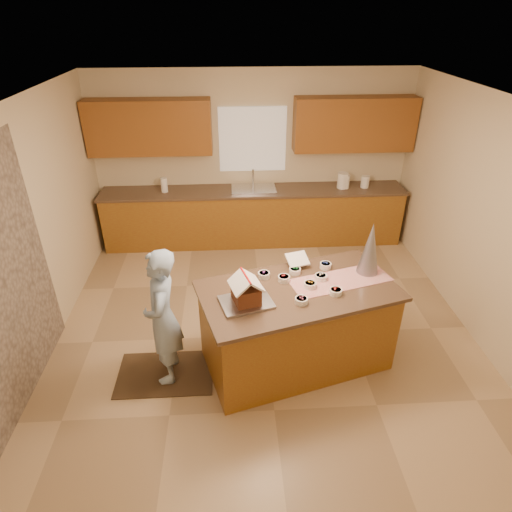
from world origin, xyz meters
The scene contains 27 objects.
floor centered at (0.00, 0.00, 0.00)m, with size 5.50×5.50×0.00m, color tan.
ceiling centered at (0.00, 0.00, 2.70)m, with size 5.50×5.50×0.00m, color silver.
wall_back centered at (0.00, 2.75, 1.35)m, with size 5.50×5.50×0.00m, color beige.
wall_front centered at (0.00, -2.75, 1.35)m, with size 5.50×5.50×0.00m, color beige.
wall_left centered at (-2.50, 0.00, 1.35)m, with size 5.50×5.50×0.00m, color beige.
wall_right centered at (2.50, 0.00, 1.35)m, with size 5.50×5.50×0.00m, color beige.
window_curtain centered at (0.00, 2.72, 1.65)m, with size 1.05×0.03×1.00m, color white.
back_counter_base centered at (0.00, 2.45, 0.44)m, with size 4.80×0.60×0.88m, color brown.
back_counter_top centered at (0.00, 2.45, 0.90)m, with size 4.85×0.63×0.04m, color brown.
upper_cabinet_left centered at (-1.55, 2.57, 1.90)m, with size 1.85×0.35×0.80m, color brown.
upper_cabinet_right centered at (1.55, 2.57, 1.90)m, with size 1.85×0.35×0.80m, color brown.
sink centered at (0.00, 2.45, 0.89)m, with size 0.70×0.45×0.12m, color silver.
faucet centered at (0.00, 2.63, 1.06)m, with size 0.03×0.03×0.28m, color silver.
island_base centered at (0.30, -0.45, 0.47)m, with size 1.91×0.95×0.93m, color brown.
island_top centered at (0.30, -0.45, 0.95)m, with size 1.99×1.04×0.04m, color brown.
table_runner centered at (0.76, -0.32, 0.98)m, with size 1.06×0.38×0.01m, color #A00B10.
baking_tray centered at (-0.25, -0.67, 0.99)m, with size 0.49×0.36×0.03m, color silver.
cookbook centered at (0.34, -0.02, 1.07)m, with size 0.23×0.02×0.19m, color white.
tinsel_tree centered at (1.08, -0.18, 1.27)m, with size 0.23×0.23×0.58m, color #B3B4C0.
rug centered at (-1.13, -0.57, 0.01)m, with size 1.03×0.67×0.01m, color black.
boy centered at (-1.08, -0.57, 0.77)m, with size 0.55×0.36×1.51m, color #96B3D5.
canister_a centered at (1.47, 2.45, 1.02)m, with size 0.15×0.15×0.21m, color white.
canister_b centered at (1.43, 2.45, 1.04)m, with size 0.17×0.17×0.25m, color white.
canister_c centered at (1.80, 2.45, 1.01)m, with size 0.13×0.13×0.19m, color white.
paper_towel centered at (-1.40, 2.45, 1.03)m, with size 0.10×0.10×0.23m, color white.
gingerbread_house centered at (-0.25, -0.67, 1.11)m, with size 0.36×0.37×0.30m.
candy_bowls centered at (0.37, -0.34, 1.01)m, with size 0.82×0.76×0.06m.
Camera 1 is at (-0.36, -4.09, 3.49)m, focal length 30.62 mm.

